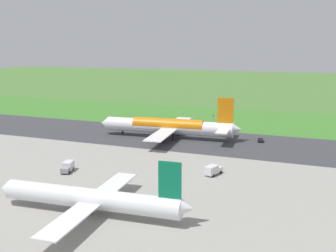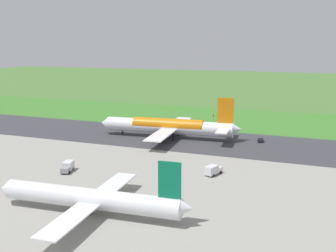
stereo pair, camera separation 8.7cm
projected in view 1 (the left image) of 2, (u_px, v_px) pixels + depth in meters
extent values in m
plane|color=#477233|center=(152.00, 136.00, 148.70)|extent=(800.00, 800.00, 0.00)
cube|color=#38383D|center=(152.00, 136.00, 148.69)|extent=(600.00, 35.73, 0.06)
cube|color=gray|center=(16.00, 209.00, 82.62)|extent=(440.00, 110.00, 0.05)
cube|color=#3C782B|center=(182.00, 120.00, 181.21)|extent=(600.00, 80.00, 0.04)
cylinder|color=white|center=(168.00, 127.00, 145.57)|extent=(48.26, 9.06, 5.20)
cone|color=white|center=(105.00, 123.00, 152.59)|extent=(3.39, 5.17, 4.94)
cone|color=white|center=(237.00, 129.00, 138.52)|extent=(3.85, 4.69, 4.42)
cube|color=orange|center=(226.00, 110.00, 138.34)|extent=(5.62, 0.95, 9.00)
cube|color=white|center=(223.00, 131.00, 134.43)|extent=(4.71, 9.29, 0.36)
cube|color=white|center=(227.00, 125.00, 144.77)|extent=(4.71, 9.29, 0.36)
cube|color=white|center=(162.00, 134.00, 135.03)|extent=(7.76, 22.41, 0.35)
cube|color=white|center=(178.00, 123.00, 155.72)|extent=(7.76, 22.41, 0.35)
cylinder|color=#23284C|center=(158.00, 139.00, 139.51)|extent=(4.71, 3.15, 2.80)
cylinder|color=#23284C|center=(170.00, 130.00, 153.61)|extent=(4.71, 3.15, 2.80)
cylinder|color=black|center=(122.00, 130.00, 151.09)|extent=(0.70, 0.70, 3.42)
cylinder|color=black|center=(173.00, 136.00, 141.48)|extent=(0.70, 0.70, 3.42)
cylinder|color=black|center=(179.00, 132.00, 149.01)|extent=(0.70, 0.70, 3.42)
cylinder|color=orange|center=(168.00, 125.00, 145.47)|extent=(26.74, 7.34, 5.23)
cylinder|color=white|center=(90.00, 199.00, 79.48)|extent=(38.40, 6.81, 4.14)
cone|color=white|center=(6.00, 188.00, 85.27)|extent=(2.66, 4.09, 3.93)
cone|color=white|center=(186.00, 208.00, 73.66)|extent=(3.03, 3.71, 3.52)
cube|color=#0C724C|center=(170.00, 180.00, 73.55)|extent=(4.47, 0.71, 7.16)
cube|color=white|center=(71.00, 218.00, 71.11)|extent=(5.99, 17.80, 0.28)
cube|color=white|center=(112.00, 186.00, 87.53)|extent=(5.99, 17.80, 0.28)
cylinder|color=black|center=(91.00, 211.00, 80.02)|extent=(0.64, 0.64, 1.27)
cube|color=silver|center=(217.00, 169.00, 105.72)|extent=(2.80, 2.80, 1.30)
cube|color=silver|center=(211.00, 170.00, 103.54)|extent=(3.43, 4.35, 2.20)
cylinder|color=black|center=(214.00, 171.00, 106.48)|extent=(0.58, 0.95, 0.90)
cylinder|color=black|center=(220.00, 172.00, 105.22)|extent=(0.58, 0.95, 0.90)
cylinder|color=black|center=(207.00, 174.00, 103.94)|extent=(0.58, 0.95, 0.90)
cylinder|color=black|center=(213.00, 175.00, 102.67)|extent=(0.58, 0.95, 0.90)
cube|color=gray|center=(65.00, 170.00, 104.91)|extent=(2.75, 2.75, 1.30)
cube|color=silver|center=(68.00, 165.00, 107.56)|extent=(3.31, 4.31, 2.20)
cylinder|color=black|center=(69.00, 172.00, 104.97)|extent=(0.55, 0.95, 0.90)
cylinder|color=black|center=(62.00, 172.00, 105.11)|extent=(0.55, 0.95, 0.90)
cylinder|color=black|center=(73.00, 169.00, 108.30)|extent=(0.55, 0.95, 0.90)
cylinder|color=black|center=(66.00, 168.00, 108.43)|extent=(0.55, 0.95, 0.90)
cube|color=black|center=(260.00, 140.00, 140.37)|extent=(2.46, 4.44, 0.75)
cube|color=#2D333D|center=(261.00, 138.00, 140.43)|extent=(2.04, 2.45, 0.55)
cylinder|color=black|center=(263.00, 142.00, 138.93)|extent=(0.32, 0.67, 0.64)
cylinder|color=black|center=(258.00, 142.00, 139.27)|extent=(0.32, 0.67, 0.64)
cylinder|color=black|center=(263.00, 140.00, 141.62)|extent=(0.32, 0.67, 0.64)
cylinder|color=black|center=(258.00, 140.00, 141.95)|extent=(0.32, 0.67, 0.64)
cylinder|color=slate|center=(213.00, 119.00, 178.58)|extent=(0.10, 0.10, 2.28)
cube|color=red|center=(213.00, 116.00, 178.31)|extent=(0.60, 0.04, 0.60)
cone|color=orange|center=(203.00, 120.00, 179.47)|extent=(0.40, 0.40, 0.55)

